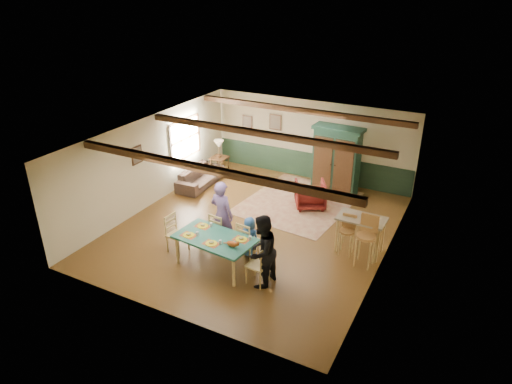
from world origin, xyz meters
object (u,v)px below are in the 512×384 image
at_px(person_woman, 262,251).
at_px(bar_stool_right, 365,242).
at_px(end_table, 220,166).
at_px(dining_chair_far_left, 220,230).
at_px(table_lamp, 219,149).
at_px(armoire, 336,161).
at_px(cat, 232,243).
at_px(sofa, 201,177).
at_px(dining_chair_end_left, 177,234).
at_px(person_child, 250,237).
at_px(dining_chair_end_right, 258,264).
at_px(bar_stool_left, 347,236).
at_px(counter_table, 360,235).
at_px(dining_chair_far_right, 248,239).
at_px(dining_table, 215,252).
at_px(person_man, 222,215).
at_px(armchair, 310,194).

height_order(person_woman, bar_stool_right, person_woman).
bearing_deg(end_table, dining_chair_far_left, -58.11).
bearing_deg(table_lamp, armoire, 6.58).
bearing_deg(cat, person_woman, 8.13).
height_order(dining_chair_far_left, armoire, armoire).
distance_m(sofa, bar_stool_right, 6.47).
relative_size(dining_chair_end_left, person_child, 0.95).
xyz_separation_m(dining_chair_end_right, table_lamp, (-4.03, 4.92, 0.48)).
bearing_deg(bar_stool_left, dining_chair_far_left, -161.13).
xyz_separation_m(dining_chair_far_left, counter_table, (3.21, 1.40, -0.01)).
bearing_deg(dining_chair_far_right, sofa, -36.02).
height_order(dining_chair_end_left, cat, dining_chair_end_left).
height_order(bar_stool_left, bar_stool_right, bar_stool_right).
relative_size(table_lamp, counter_table, 0.52).
relative_size(cat, bar_stool_right, 0.29).
relative_size(dining_table, bar_stool_left, 1.80).
height_order(dining_chair_end_right, counter_table, dining_chair_end_right).
height_order(dining_table, sofa, dining_table).
relative_size(dining_chair_far_right, person_man, 0.55).
height_order(dining_chair_far_left, dining_chair_end_right, same).
bearing_deg(bar_stool_right, dining_chair_far_left, -164.01).
bearing_deg(sofa, person_child, -134.06).
bearing_deg(bar_stool_left, person_child, -153.77).
height_order(armoire, end_table, armoire).
bearing_deg(dining_chair_far_left, dining_chair_far_right, -180.00).
relative_size(person_man, sofa, 0.90).
height_order(dining_chair_end_left, person_woman, person_woman).
distance_m(dining_chair_end_left, table_lamp, 4.98).
distance_m(dining_table, armchair, 4.07).
relative_size(dining_chair_far_left, person_man, 0.55).
xyz_separation_m(cat, end_table, (-3.39, 4.96, -0.54)).
distance_m(dining_chair_far_left, armoire, 4.76).
height_order(dining_chair_end_left, bar_stool_right, bar_stool_right).
xyz_separation_m(dining_table, armoire, (1.19, 5.26, 0.71)).
distance_m(dining_chair_far_right, end_table, 5.27).
height_order(dining_chair_far_right, armchair, dining_chair_far_right).
bearing_deg(person_woman, person_man, -115.87).
height_order(dining_table, bar_stool_right, bar_stool_right).
distance_m(armchair, table_lamp, 3.82).
distance_m(dining_table, counter_table, 3.61).
xyz_separation_m(dining_chair_end_left, person_man, (0.86, 0.75, 0.40)).
bearing_deg(cat, table_lamp, 130.19).
bearing_deg(cat, armoire, 89.20).
height_order(person_woman, armoire, armoire).
bearing_deg(table_lamp, dining_chair_end_left, -70.69).
bearing_deg(bar_stool_left, dining_table, -145.79).
distance_m(dining_chair_end_right, bar_stool_left, 2.50).
height_order(person_woman, person_child, person_woman).
relative_size(cat, sofa, 0.19).
relative_size(cat, bar_stool_left, 0.36).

